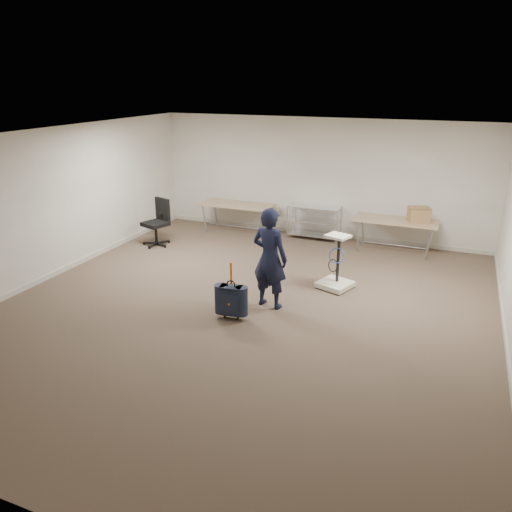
% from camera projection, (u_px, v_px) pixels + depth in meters
% --- Properties ---
extents(ground, '(9.00, 9.00, 0.00)m').
position_uv_depth(ground, '(243.00, 309.00, 8.34)').
color(ground, '#4D3F2E').
rests_on(ground, ground).
extents(room_shell, '(8.00, 9.00, 9.00)m').
position_uv_depth(room_shell, '(272.00, 277.00, 9.53)').
color(room_shell, beige).
rests_on(room_shell, ground).
extents(folding_table_left, '(1.80, 0.75, 0.73)m').
position_uv_depth(folding_table_left, '(237.00, 206.00, 12.23)').
color(folding_table_left, '#9A7C5E').
rests_on(folding_table_left, ground).
extents(folding_table_right, '(1.80, 0.75, 0.73)m').
position_uv_depth(folding_table_right, '(396.00, 222.00, 10.87)').
color(folding_table_right, '#9A7C5E').
rests_on(folding_table_right, ground).
extents(wire_shelf, '(1.22, 0.47, 0.80)m').
position_uv_depth(wire_shelf, '(314.00, 221.00, 11.85)').
color(wire_shelf, silver).
rests_on(wire_shelf, ground).
extents(person, '(0.68, 0.50, 1.71)m').
position_uv_depth(person, '(270.00, 258.00, 8.18)').
color(person, black).
rests_on(person, ground).
extents(suitcase, '(0.37, 0.24, 0.95)m').
position_uv_depth(suitcase, '(231.00, 300.00, 7.90)').
color(suitcase, black).
rests_on(suitcase, ground).
extents(office_chair, '(0.65, 0.65, 1.06)m').
position_uv_depth(office_chair, '(157.00, 231.00, 11.45)').
color(office_chair, black).
rests_on(office_chair, ground).
extents(equipment_cart, '(0.70, 0.70, 1.02)m').
position_uv_depth(equipment_cart, '(336.00, 274.00, 9.10)').
color(equipment_cart, '#BEB5A4').
rests_on(equipment_cart, ground).
extents(cardboard_box, '(0.51, 0.45, 0.32)m').
position_uv_depth(cardboard_box, '(419.00, 215.00, 10.65)').
color(cardboard_box, '#966145').
rests_on(cardboard_box, folding_table_right).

